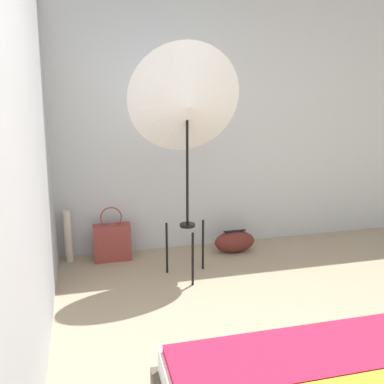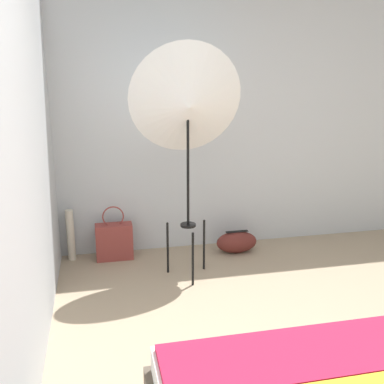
{
  "view_description": "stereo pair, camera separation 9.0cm",
  "coord_description": "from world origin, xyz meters",
  "px_view_note": "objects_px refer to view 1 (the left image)",
  "views": [
    {
      "loc": [
        -1.23,
        -1.67,
        1.73
      ],
      "look_at": [
        -0.44,
        1.57,
        0.81
      ],
      "focal_mm": 42.0,
      "sensor_mm": 36.0,
      "label": 1
    },
    {
      "loc": [
        -1.15,
        -1.69,
        1.73
      ],
      "look_at": [
        -0.44,
        1.57,
        0.81
      ],
      "focal_mm": 42.0,
      "sensor_mm": 36.0,
      "label": 2
    }
  ],
  "objects_px": {
    "photo_umbrella": "(187,104)",
    "duffel_bag": "(234,242)",
    "tote_bag": "(112,242)",
    "paper_roll": "(68,236)"
  },
  "relations": [
    {
      "from": "tote_bag",
      "to": "paper_roll",
      "type": "xyz_separation_m",
      "value": [
        -0.39,
        0.07,
        0.07
      ]
    },
    {
      "from": "tote_bag",
      "to": "duffel_bag",
      "type": "relative_size",
      "value": 1.3
    },
    {
      "from": "photo_umbrella",
      "to": "paper_roll",
      "type": "relative_size",
      "value": 4.0
    },
    {
      "from": "photo_umbrella",
      "to": "duffel_bag",
      "type": "bearing_deg",
      "value": 35.12
    },
    {
      "from": "photo_umbrella",
      "to": "duffel_bag",
      "type": "height_order",
      "value": "photo_umbrella"
    },
    {
      "from": "duffel_bag",
      "to": "paper_roll",
      "type": "height_order",
      "value": "paper_roll"
    },
    {
      "from": "tote_bag",
      "to": "photo_umbrella",
      "type": "bearing_deg",
      "value": -38.97
    },
    {
      "from": "photo_umbrella",
      "to": "duffel_bag",
      "type": "distance_m",
      "value": 1.52
    },
    {
      "from": "photo_umbrella",
      "to": "paper_roll",
      "type": "height_order",
      "value": "photo_umbrella"
    },
    {
      "from": "tote_bag",
      "to": "paper_roll",
      "type": "distance_m",
      "value": 0.4
    }
  ]
}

